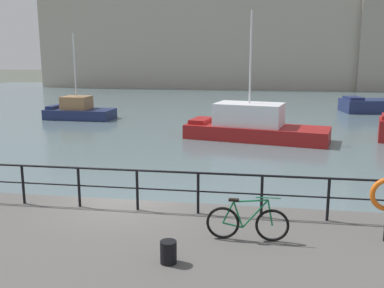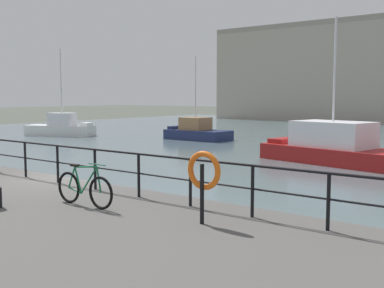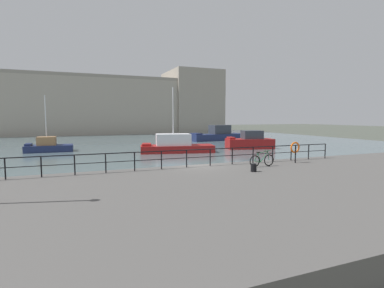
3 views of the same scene
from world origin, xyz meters
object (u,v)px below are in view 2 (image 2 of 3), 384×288
object	(u,v)px
parked_bicycle	(84,189)
life_ring_stand	(204,173)
moored_red_daysailer	(61,127)
moored_cabin_cruiser	(197,131)
moored_white_yacht	(336,147)

from	to	relation	value
parked_bicycle	life_ring_stand	bearing A→B (deg)	7.83
moored_red_daysailer	life_ring_stand	world-z (taller)	moored_red_daysailer
moored_cabin_cruiser	parked_bicycle	size ratio (longest dim) A/B	3.59
life_ring_stand	parked_bicycle	bearing A→B (deg)	-171.11
moored_cabin_cruiser	life_ring_stand	size ratio (longest dim) A/B	4.56
moored_cabin_cruiser	moored_red_daysailer	bearing A→B (deg)	21.28
moored_white_yacht	moored_red_daysailer	world-z (taller)	moored_red_daysailer
parked_bicycle	life_ring_stand	world-z (taller)	life_ring_stand
moored_red_daysailer	parked_bicycle	size ratio (longest dim) A/B	4.10
moored_cabin_cruiser	life_ring_stand	world-z (taller)	moored_cabin_cruiser
moored_white_yacht	moored_cabin_cruiser	xyz separation A→B (m)	(-13.19, 6.14, -0.18)
moored_red_daysailer	moored_white_yacht	bearing A→B (deg)	-29.17
moored_cabin_cruiser	moored_white_yacht	bearing A→B (deg)	156.53
parked_bicycle	life_ring_stand	distance (m)	3.02
moored_white_yacht	life_ring_stand	world-z (taller)	moored_white_yacht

